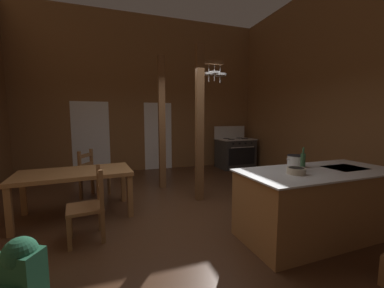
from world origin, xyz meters
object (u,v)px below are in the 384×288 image
ladderback_chair_near_window (92,175)px  mixing_bowl_on_counter (296,171)px  ladderback_chair_by_post (90,206)px  stockpot_on_counter (296,161)px  stove_range (235,153)px  dining_table (75,177)px  kitchen_island (317,203)px  backpack (21,270)px  bottle_tall_on_counter (303,161)px

ladderback_chair_near_window → mixing_bowl_on_counter: size_ratio=4.29×
mixing_bowl_on_counter → ladderback_chair_by_post: bearing=159.0°
ladderback_chair_by_post → stockpot_on_counter: (2.76, -0.59, 0.53)m
stove_range → dining_table: size_ratio=0.74×
stove_range → ladderback_chair_near_window: bearing=-158.9°
kitchen_island → mixing_bowl_on_counter: size_ratio=9.88×
stockpot_on_counter → mixing_bowl_on_counter: 0.47m
ladderback_chair_near_window → mixing_bowl_on_counter: bearing=-47.0°
backpack → ladderback_chair_by_post: bearing=66.0°
stockpot_on_counter → mixing_bowl_on_counter: (-0.31, -0.35, -0.04)m
ladderback_chair_by_post → mixing_bowl_on_counter: bearing=-21.0°
kitchen_island → stockpot_on_counter: (-0.13, 0.28, 0.53)m
dining_table → stove_range: bearing=30.5°
backpack → mixing_bowl_on_counter: (2.90, 0.06, 0.63)m
bottle_tall_on_counter → ladderback_chair_by_post: bearing=162.7°
kitchen_island → mixing_bowl_on_counter: mixing_bowl_on_counter is taller
kitchen_island → backpack: bearing=-177.8°
kitchen_island → ladderback_chair_by_post: bearing=163.3°
stockpot_on_counter → mixing_bowl_on_counter: bearing=-132.0°
backpack → bottle_tall_on_counter: bearing=3.2°
stove_range → dining_table: bearing=-149.5°
dining_table → stockpot_on_counter: (3.04, -1.45, 0.33)m
stove_range → ladderback_chair_by_post: stove_range is taller
ladderback_chair_near_window → kitchen_island: bearing=-41.6°
kitchen_island → mixing_bowl_on_counter: 0.67m
dining_table → bottle_tall_on_counter: (2.93, -1.69, 0.37)m
ladderback_chair_by_post → bottle_tall_on_counter: 2.84m
ladderback_chair_near_window → bottle_tall_on_counter: size_ratio=3.05×
ladderback_chair_near_window → mixing_bowl_on_counter: 3.77m
dining_table → mixing_bowl_on_counter: bearing=-33.4°
stockpot_on_counter → kitchen_island: bearing=-64.3°
backpack → stockpot_on_counter: size_ratio=1.92×
ladderback_chair_near_window → ladderback_chair_by_post: 1.80m
mixing_bowl_on_counter → dining_table: bearing=146.6°
mixing_bowl_on_counter → ladderback_chair_near_window: bearing=133.0°
stockpot_on_counter → bottle_tall_on_counter: (-0.11, -0.24, 0.04)m
kitchen_island → ladderback_chair_near_window: size_ratio=2.30×
ladderback_chair_near_window → ladderback_chair_by_post: bearing=-86.7°
backpack → bottle_tall_on_counter: bottle_tall_on_counter is taller
dining_table → kitchen_island: bearing=-28.6°
kitchen_island → backpack: kitchen_island is taller
dining_table → stockpot_on_counter: size_ratio=5.75×
mixing_bowl_on_counter → bottle_tall_on_counter: size_ratio=0.71×
stove_range → bottle_tall_on_counter: 4.46m
ladderback_chair_by_post → stockpot_on_counter: stockpot_on_counter is taller
ladderback_chair_by_post → bottle_tall_on_counter: bottle_tall_on_counter is taller
dining_table → bottle_tall_on_counter: bottle_tall_on_counter is taller
stockpot_on_counter → backpack: bearing=-172.7°
kitchen_island → bottle_tall_on_counter: 0.63m
stockpot_on_counter → mixing_bowl_on_counter: size_ratio=1.40×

